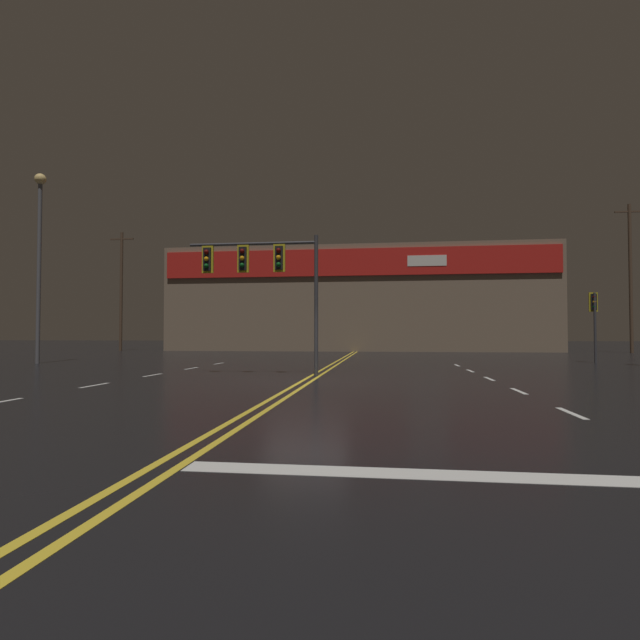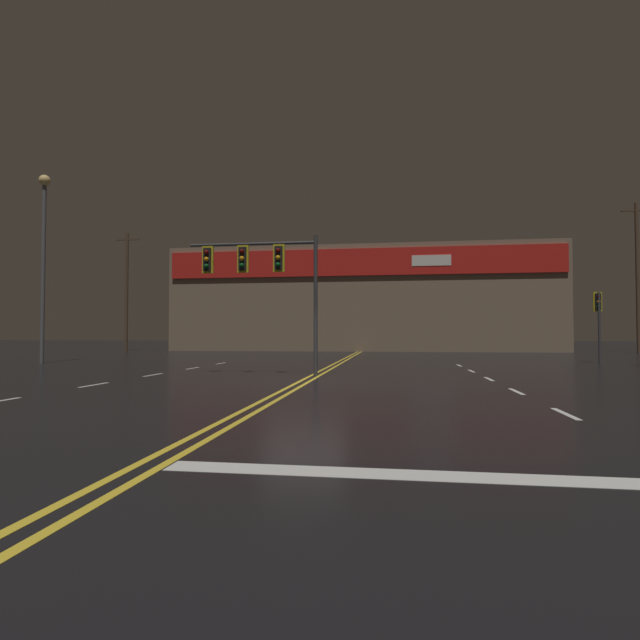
{
  "view_description": "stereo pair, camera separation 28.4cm",
  "coord_description": "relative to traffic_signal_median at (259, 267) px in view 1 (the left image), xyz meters",
  "views": [
    {
      "loc": [
        2.38,
        -15.14,
        1.45
      ],
      "look_at": [
        0.0,
        3.49,
        2.0
      ],
      "focal_mm": 28.0,
      "sensor_mm": 36.0,
      "label": 1
    },
    {
      "loc": [
        2.66,
        -15.11,
        1.45
      ],
      "look_at": [
        0.0,
        3.49,
        2.0
      ],
      "focal_mm": 28.0,
      "sensor_mm": 36.0,
      "label": 2
    }
  ],
  "objects": [
    {
      "name": "utility_pole_row",
      "position": [
        3.45,
        24.77,
        1.96
      ],
      "size": [
        45.07,
        0.26,
        11.82
      ],
      "color": "#4C3828",
      "rests_on": "ground"
    },
    {
      "name": "building_backdrop",
      "position": [
        2.04,
        29.88,
        0.75
      ],
      "size": [
        34.15,
        10.23,
        9.21
      ],
      "color": "#7A6651",
      "rests_on": "ground"
    },
    {
      "name": "traffic_signal_corner_northeast",
      "position": [
        15.12,
        9.72,
        -1.22
      ],
      "size": [
        0.42,
        0.36,
        3.62
      ],
      "color": "#38383D",
      "rests_on": "ground"
    },
    {
      "name": "traffic_signal_median",
      "position": [
        0.0,
        0.0,
        0.0
      ],
      "size": [
        4.71,
        0.36,
        4.97
      ],
      "color": "#38383D",
      "rests_on": "ground"
    },
    {
      "name": "road_markings",
      "position": [
        3.28,
        -4.32,
        -3.87
      ],
      "size": [
        17.26,
        60.0,
        0.01
      ],
      "color": "gold",
      "rests_on": "ground"
    },
    {
      "name": "ground_plane",
      "position": [
        2.04,
        -2.22,
        -3.88
      ],
      "size": [
        200.0,
        200.0,
        0.0
      ],
      "primitive_type": "plane",
      "color": "black"
    },
    {
      "name": "streetlight_far_left",
      "position": [
        -12.85,
        5.7,
        2.25
      ],
      "size": [
        0.56,
        0.56,
        9.62
      ],
      "color": "#59595E",
      "rests_on": "ground"
    }
  ]
}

